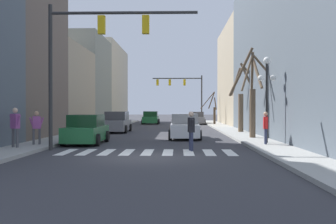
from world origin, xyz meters
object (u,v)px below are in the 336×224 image
(car_parked_right_mid, at_px, (86,130))
(car_parked_right_far, at_px, (196,118))
(car_driving_away_lane, at_px, (185,127))
(pedestrian_waiting_at_curb, at_px, (191,128))
(pedestrian_near_right_corner, at_px, (266,125))
(traffic_signal_near, at_px, (92,45))
(street_tree_right_near, at_px, (213,110))
(pedestrian_on_right_sidewalk, at_px, (37,125))
(traffic_signal_far, at_px, (184,88))
(street_tree_right_mid, at_px, (252,95))
(street_tree_left_mid, at_px, (243,101))
(pedestrian_on_left_sidewalk, at_px, (15,124))
(car_driving_toward_lane, at_px, (151,118))
(street_lamp_right_corner, at_px, (267,82))
(car_parked_left_near, at_px, (117,123))

(car_parked_right_mid, bearing_deg, car_parked_right_far, -14.60)
(car_parked_right_far, bearing_deg, car_driving_away_lane, 175.63)
(pedestrian_waiting_at_curb, bearing_deg, pedestrian_near_right_corner, 104.87)
(traffic_signal_near, height_order, street_tree_right_near, traffic_signal_near)
(traffic_signal_near, relative_size, pedestrian_on_right_sidewalk, 4.16)
(car_parked_right_far, xyz_separation_m, car_parked_right_mid, (-7.26, -27.90, 0.01))
(traffic_signal_far, relative_size, pedestrian_waiting_at_curb, 3.77)
(traffic_signal_near, relative_size, car_driving_away_lane, 1.44)
(traffic_signal_near, relative_size, street_tree_right_mid, 1.23)
(car_parked_right_mid, height_order, street_tree_left_mid, street_tree_left_mid)
(car_parked_right_mid, distance_m, street_tree_left_mid, 13.75)
(traffic_signal_near, bearing_deg, pedestrian_on_left_sidewalk, -177.65)
(pedestrian_on_right_sidewalk, xyz_separation_m, pedestrian_near_right_corner, (11.41, 0.50, -0.02))
(pedestrian_on_left_sidewalk, distance_m, street_tree_right_mid, 13.83)
(car_driving_toward_lane, bearing_deg, car_parked_right_mid, -3.15)
(car_driving_toward_lane, xyz_separation_m, street_tree_right_near, (7.58, -3.66, 1.01))
(car_parked_right_far, xyz_separation_m, pedestrian_near_right_corner, (2.14, -29.47, 0.37))
(traffic_signal_near, xyz_separation_m, traffic_signal_far, (4.72, 35.45, -0.06))
(car_parked_right_mid, bearing_deg, street_tree_left_mid, -47.43)
(traffic_signal_far, height_order, street_lamp_right_corner, traffic_signal_far)
(car_parked_left_near, bearing_deg, street_tree_left_mid, -97.90)
(car_driving_toward_lane, height_order, pedestrian_waiting_at_curb, pedestrian_waiting_at_curb)
(traffic_signal_far, xyz_separation_m, street_tree_left_mid, (4.28, -22.85, -2.27))
(traffic_signal_far, height_order, pedestrian_on_right_sidewalk, traffic_signal_far)
(traffic_signal_far, bearing_deg, car_driving_away_lane, -90.66)
(pedestrian_on_right_sidewalk, xyz_separation_m, street_tree_right_near, (11.13, 26.62, 0.64))
(car_parked_left_near, xyz_separation_m, pedestrian_on_right_sidewalk, (-2.02, -12.68, 0.33))
(pedestrian_waiting_at_curb, height_order, street_tree_right_near, street_tree_right_near)
(car_driving_away_lane, bearing_deg, pedestrian_waiting_at_curb, -178.67)
(car_driving_toward_lane, bearing_deg, car_parked_right_far, 86.79)
(car_parked_left_near, height_order, pedestrian_waiting_at_curb, pedestrian_waiting_at_curb)
(traffic_signal_near, bearing_deg, street_tree_right_mid, 36.73)
(car_driving_away_lane, distance_m, pedestrian_near_right_corner, 6.89)
(traffic_signal_far, relative_size, street_tree_right_mid, 1.21)
(pedestrian_near_right_corner, bearing_deg, street_tree_right_near, -171.90)
(car_driving_away_lane, height_order, street_tree_right_near, street_tree_right_near)
(street_tree_right_mid, bearing_deg, car_driving_away_lane, 166.19)
(street_lamp_right_corner, bearing_deg, street_tree_right_mid, 90.54)
(street_lamp_right_corner, bearing_deg, car_driving_toward_lane, 105.63)
(street_tree_left_mid, height_order, street_tree_right_mid, street_tree_right_mid)
(car_driving_away_lane, xyz_separation_m, street_tree_right_mid, (4.17, -1.03, 2.04))
(traffic_signal_far, relative_size, pedestrian_near_right_corner, 4.18)
(car_parked_right_mid, distance_m, pedestrian_near_right_corner, 9.55)
(car_parked_right_mid, height_order, street_tree_right_near, street_tree_right_near)
(pedestrian_near_right_corner, bearing_deg, pedestrian_on_left_sidewalk, -73.20)
(car_parked_right_mid, relative_size, street_tree_right_mid, 0.78)
(traffic_signal_near, distance_m, traffic_signal_far, 35.76)
(car_driving_toward_lane, distance_m, pedestrian_on_right_sidewalk, 30.49)
(car_parked_left_near, distance_m, pedestrian_on_left_sidewalk, 14.36)
(traffic_signal_near, relative_size, street_tree_left_mid, 1.29)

